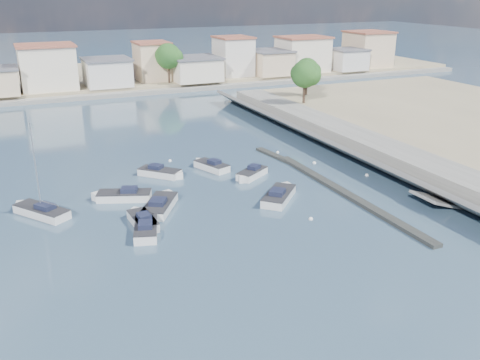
{
  "coord_description": "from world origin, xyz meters",
  "views": [
    {
      "loc": [
        -23.38,
        -31.76,
        19.94
      ],
      "look_at": [
        -2.56,
        14.89,
        1.4
      ],
      "focal_mm": 40.0,
      "sensor_mm": 36.0,
      "label": 1
    }
  ],
  "objects_px": {
    "motorboat_a": "(142,220)",
    "motorboat_e": "(161,205)",
    "motorboat_b": "(146,228)",
    "motorboat_d": "(251,174)",
    "motorboat_g": "(162,173)",
    "sailboat": "(40,211)",
    "motorboat_h": "(280,195)",
    "motorboat_f": "(210,166)",
    "motorboat_c": "(121,196)"
  },
  "relations": [
    {
      "from": "motorboat_a",
      "to": "motorboat_e",
      "type": "relative_size",
      "value": 0.84
    },
    {
      "from": "motorboat_b",
      "to": "motorboat_d",
      "type": "xyz_separation_m",
      "value": [
        14.22,
        9.03,
        -0.0
      ]
    },
    {
      "from": "motorboat_a",
      "to": "motorboat_g",
      "type": "xyz_separation_m",
      "value": [
        5.21,
        11.69,
        0.0
      ]
    },
    {
      "from": "motorboat_e",
      "to": "sailboat",
      "type": "distance_m",
      "value": 11.09
    },
    {
      "from": "motorboat_d",
      "to": "sailboat",
      "type": "relative_size",
      "value": 0.49
    },
    {
      "from": "motorboat_b",
      "to": "motorboat_e",
      "type": "xyz_separation_m",
      "value": [
        2.63,
        4.6,
        0.0
      ]
    },
    {
      "from": "motorboat_d",
      "to": "motorboat_h",
      "type": "xyz_separation_m",
      "value": [
        -0.1,
        -6.91,
        0.0
      ]
    },
    {
      "from": "motorboat_d",
      "to": "motorboat_f",
      "type": "relative_size",
      "value": 0.88
    },
    {
      "from": "motorboat_e",
      "to": "motorboat_h",
      "type": "bearing_deg",
      "value": -12.15
    },
    {
      "from": "motorboat_h",
      "to": "motorboat_f",
      "type": "bearing_deg",
      "value": 104.41
    },
    {
      "from": "motorboat_a",
      "to": "motorboat_h",
      "type": "distance_m",
      "value": 14.02
    },
    {
      "from": "motorboat_h",
      "to": "motorboat_c",
      "type": "bearing_deg",
      "value": 156.65
    },
    {
      "from": "motorboat_f",
      "to": "motorboat_h",
      "type": "bearing_deg",
      "value": -75.59
    },
    {
      "from": "motorboat_a",
      "to": "motorboat_f",
      "type": "bearing_deg",
      "value": 46.93
    },
    {
      "from": "motorboat_d",
      "to": "motorboat_f",
      "type": "height_order",
      "value": "same"
    },
    {
      "from": "sailboat",
      "to": "motorboat_f",
      "type": "bearing_deg",
      "value": 17.25
    },
    {
      "from": "motorboat_d",
      "to": "motorboat_a",
      "type": "bearing_deg",
      "value": -152.81
    },
    {
      "from": "sailboat",
      "to": "motorboat_c",
      "type": "bearing_deg",
      "value": 5.14
    },
    {
      "from": "motorboat_c",
      "to": "motorboat_h",
      "type": "relative_size",
      "value": 1.07
    },
    {
      "from": "motorboat_b",
      "to": "motorboat_g",
      "type": "distance_m",
      "value": 14.49
    },
    {
      "from": "motorboat_a",
      "to": "motorboat_c",
      "type": "xyz_separation_m",
      "value": [
        -0.41,
        6.57,
        0.0
      ]
    },
    {
      "from": "motorboat_c",
      "to": "motorboat_d",
      "type": "bearing_deg",
      "value": 2.69
    },
    {
      "from": "motorboat_f",
      "to": "motorboat_d",
      "type": "bearing_deg",
      "value": -56.38
    },
    {
      "from": "sailboat",
      "to": "motorboat_b",
      "type": "bearing_deg",
      "value": -43.66
    },
    {
      "from": "motorboat_d",
      "to": "motorboat_c",
      "type": "bearing_deg",
      "value": -177.31
    },
    {
      "from": "motorboat_g",
      "to": "motorboat_b",
      "type": "bearing_deg",
      "value": -111.52
    },
    {
      "from": "motorboat_e",
      "to": "motorboat_h",
      "type": "distance_m",
      "value": 11.75
    },
    {
      "from": "motorboat_c",
      "to": "motorboat_d",
      "type": "distance_m",
      "value": 14.53
    },
    {
      "from": "motorboat_g",
      "to": "motorboat_h",
      "type": "relative_size",
      "value": 0.86
    },
    {
      "from": "motorboat_a",
      "to": "sailboat",
      "type": "xyz_separation_m",
      "value": [
        -8.14,
        5.87,
        0.04
      ]
    },
    {
      "from": "motorboat_b",
      "to": "motorboat_c",
      "type": "relative_size",
      "value": 0.9
    },
    {
      "from": "motorboat_e",
      "to": "sailboat",
      "type": "height_order",
      "value": "sailboat"
    },
    {
      "from": "motorboat_e",
      "to": "sailboat",
      "type": "relative_size",
      "value": 0.65
    },
    {
      "from": "motorboat_e",
      "to": "motorboat_h",
      "type": "height_order",
      "value": "same"
    },
    {
      "from": "motorboat_b",
      "to": "motorboat_g",
      "type": "relative_size",
      "value": 1.13
    },
    {
      "from": "motorboat_b",
      "to": "motorboat_h",
      "type": "height_order",
      "value": "same"
    },
    {
      "from": "motorboat_c",
      "to": "sailboat",
      "type": "distance_m",
      "value": 7.76
    },
    {
      "from": "motorboat_a",
      "to": "motorboat_f",
      "type": "distance_m",
      "value": 16.2
    },
    {
      "from": "motorboat_d",
      "to": "motorboat_e",
      "type": "distance_m",
      "value": 12.41
    },
    {
      "from": "motorboat_b",
      "to": "motorboat_g",
      "type": "bearing_deg",
      "value": 68.48
    },
    {
      "from": "motorboat_b",
      "to": "motorboat_f",
      "type": "distance_m",
      "value": 17.61
    },
    {
      "from": "motorboat_e",
      "to": "motorboat_b",
      "type": "bearing_deg",
      "value": -119.79
    },
    {
      "from": "motorboat_f",
      "to": "motorboat_g",
      "type": "distance_m",
      "value": 5.86
    },
    {
      "from": "motorboat_e",
      "to": "motorboat_g",
      "type": "relative_size",
      "value": 1.26
    },
    {
      "from": "motorboat_h",
      "to": "motorboat_d",
      "type": "bearing_deg",
      "value": 89.2
    },
    {
      "from": "motorboat_a",
      "to": "motorboat_d",
      "type": "distance_m",
      "value": 15.86
    },
    {
      "from": "motorboat_d",
      "to": "sailboat",
      "type": "height_order",
      "value": "sailboat"
    },
    {
      "from": "motorboat_h",
      "to": "sailboat",
      "type": "height_order",
      "value": "sailboat"
    },
    {
      "from": "motorboat_a",
      "to": "motorboat_b",
      "type": "distance_m",
      "value": 1.79
    },
    {
      "from": "motorboat_b",
      "to": "motorboat_c",
      "type": "bearing_deg",
      "value": 92.03
    }
  ]
}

